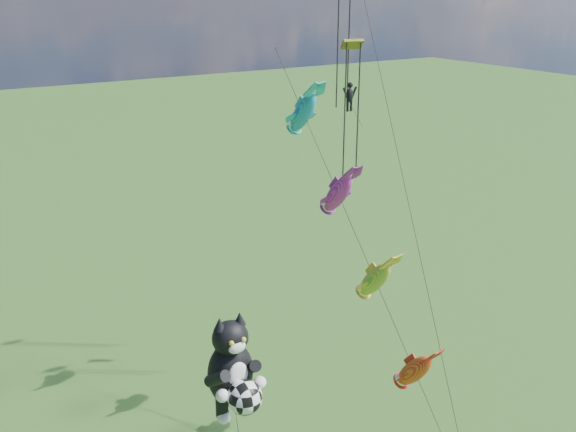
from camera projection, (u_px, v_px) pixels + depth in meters
cat_kite_rig at (233, 371)px, 25.94m from camera, size 2.22×4.05×11.05m
fish_windsock_rig at (357, 237)px, 32.36m from camera, size 1.94×15.91×20.16m
parafoil_rig at (353, 83)px, 35.06m from camera, size 4.64×17.20×26.92m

